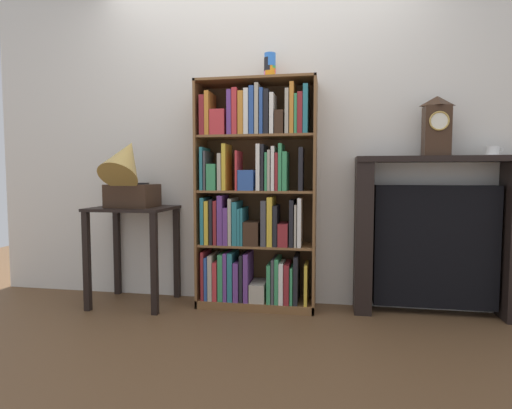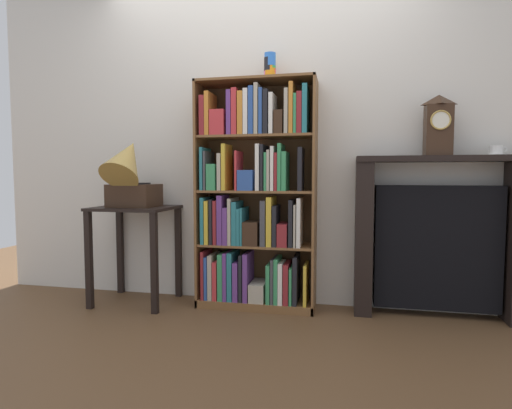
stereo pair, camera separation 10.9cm
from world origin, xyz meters
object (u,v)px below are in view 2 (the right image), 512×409
object	(u,v)px
gramophone	(129,173)
teacup_with_saucer	(496,151)
side_table_left	(135,230)
fireplace_mantel	(437,239)
bookshelf	(254,204)
cup_stack	(270,67)
mantel_clock	(438,125)

from	to	relation	value
gramophone	teacup_with_saucer	size ratio (longest dim) A/B	4.21
side_table_left	fireplace_mantel	size ratio (longest dim) A/B	0.67
bookshelf	fireplace_mantel	distance (m)	1.32
gramophone	fireplace_mantel	bearing A→B (deg)	5.50
side_table_left	gramophone	xyz separation A→B (m)	(0.00, -0.07, 0.45)
fireplace_mantel	cup_stack	bearing A→B (deg)	-179.12
cup_stack	gramophone	bearing A→B (deg)	-169.32
gramophone	side_table_left	bearing A→B (deg)	90.00
cup_stack	teacup_with_saucer	world-z (taller)	cup_stack
cup_stack	mantel_clock	size ratio (longest dim) A/B	0.48
side_table_left	mantel_clock	world-z (taller)	mantel_clock
bookshelf	side_table_left	world-z (taller)	bookshelf
side_table_left	teacup_with_saucer	xyz separation A→B (m)	(2.58, 0.12, 0.59)
side_table_left	bookshelf	bearing A→B (deg)	5.44
gramophone	mantel_clock	size ratio (longest dim) A/B	1.42
mantel_clock	teacup_with_saucer	xyz separation A→B (m)	(0.37, 0.00, -0.18)
side_table_left	mantel_clock	bearing A→B (deg)	3.15
bookshelf	mantel_clock	world-z (taller)	bookshelf
fireplace_mantel	teacup_with_saucer	world-z (taller)	teacup_with_saucer
bookshelf	cup_stack	world-z (taller)	cup_stack
mantel_clock	fireplace_mantel	bearing A→B (deg)	52.27
side_table_left	mantel_clock	xyz separation A→B (m)	(2.21, 0.12, 0.77)
fireplace_mantel	teacup_with_saucer	size ratio (longest dim) A/B	8.11
cup_stack	fireplace_mantel	bearing A→B (deg)	0.88
fireplace_mantel	mantel_clock	distance (m)	0.79
fireplace_mantel	mantel_clock	bearing A→B (deg)	-127.73
gramophone	fireplace_mantel	distance (m)	2.29
cup_stack	gramophone	distance (m)	1.32
mantel_clock	teacup_with_saucer	distance (m)	0.41
bookshelf	mantel_clock	size ratio (longest dim) A/B	4.10
cup_stack	fireplace_mantel	size ratio (longest dim) A/B	0.17
cup_stack	mantel_clock	bearing A→B (deg)	-0.26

